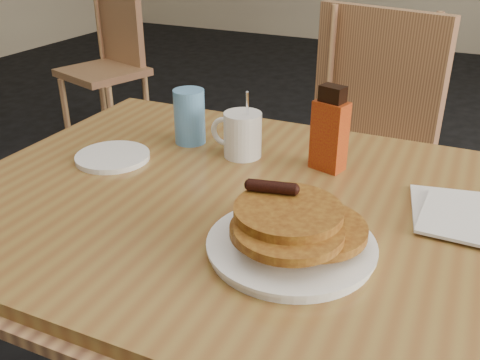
% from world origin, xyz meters
% --- Properties ---
extents(main_table, '(1.35, 0.93, 0.75)m').
position_xyz_m(main_table, '(0.02, 0.05, 0.71)').
color(main_table, olive).
rests_on(main_table, floor).
extents(chair_main_far, '(0.55, 0.56, 0.99)m').
position_xyz_m(chair_main_far, '(-0.00, 0.82, 0.59)').
color(chair_main_far, tan).
rests_on(chair_main_far, floor).
extents(chair_wall_extra, '(0.51, 0.52, 0.90)m').
position_xyz_m(chair_wall_extra, '(-1.68, 1.66, 0.54)').
color(chair_wall_extra, tan).
rests_on(chair_wall_extra, floor).
extents(pancake_plate, '(0.27, 0.27, 0.10)m').
position_xyz_m(pancake_plate, '(0.09, -0.09, 0.78)').
color(pancake_plate, white).
rests_on(pancake_plate, main_table).
extents(coffee_mug, '(0.12, 0.08, 0.16)m').
position_xyz_m(coffee_mug, '(-0.15, 0.22, 0.80)').
color(coffee_mug, white).
rests_on(coffee_mug, main_table).
extents(syrup_bottle, '(0.08, 0.06, 0.18)m').
position_xyz_m(syrup_bottle, '(0.05, 0.24, 0.83)').
color(syrup_bottle, maroon).
rests_on(syrup_bottle, main_table).
extents(napkin_stack, '(0.21, 0.22, 0.01)m').
position_xyz_m(napkin_stack, '(0.34, 0.14, 0.76)').
color(napkin_stack, silver).
rests_on(napkin_stack, main_table).
extents(blue_tumbler, '(0.08, 0.08, 0.13)m').
position_xyz_m(blue_tumbler, '(-0.29, 0.24, 0.81)').
color(blue_tumbler, '#5997D1').
rests_on(blue_tumbler, main_table).
extents(side_saucer, '(0.18, 0.18, 0.01)m').
position_xyz_m(side_saucer, '(-0.40, 0.08, 0.76)').
color(side_saucer, white).
rests_on(side_saucer, main_table).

